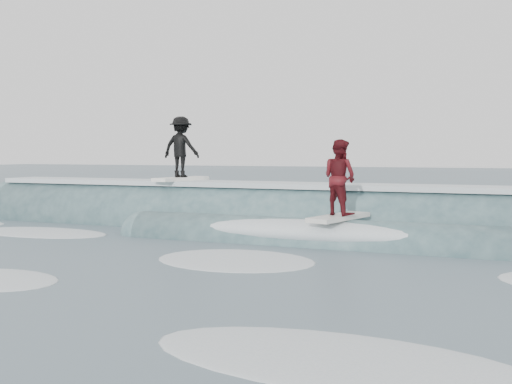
% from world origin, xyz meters
% --- Properties ---
extents(ground, '(160.00, 160.00, 0.00)m').
position_xyz_m(ground, '(0.00, 0.00, 0.00)').
color(ground, '#41535F').
rests_on(ground, ground).
extents(breaking_wave, '(20.50, 4.02, 2.48)m').
position_xyz_m(breaking_wave, '(0.27, 4.60, 0.04)').
color(breaking_wave, '#36555B').
rests_on(breaking_wave, ground).
extents(surfer_black, '(1.19, 2.07, 1.90)m').
position_xyz_m(surfer_black, '(-2.80, 4.94, 2.24)').
color(surfer_black, white).
rests_on(surfer_black, ground).
extents(surfer_red, '(1.10, 2.07, 1.83)m').
position_xyz_m(surfer_red, '(2.53, 2.74, 1.48)').
color(surfer_red, silver).
rests_on(surfer_red, ground).
extents(whitewater, '(18.55, 8.96, 0.10)m').
position_xyz_m(whitewater, '(-0.34, -0.67, 0.00)').
color(whitewater, silver).
rests_on(whitewater, ground).
extents(far_swells, '(35.14, 8.65, 0.80)m').
position_xyz_m(far_swells, '(-1.59, 17.65, 0.00)').
color(far_swells, '#36555B').
rests_on(far_swells, ground).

